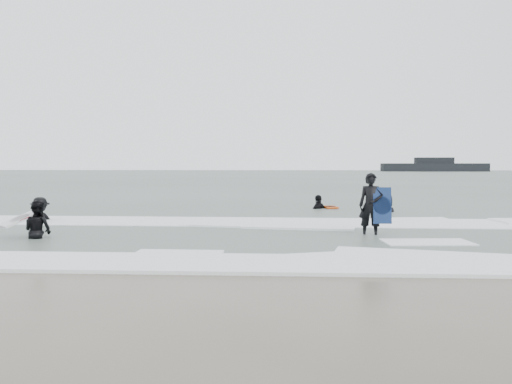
# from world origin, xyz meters

# --- Properties ---
(ground) EXTENTS (320.00, 320.00, 0.00)m
(ground) POSITION_xyz_m (0.00, 0.00, 0.00)
(ground) COLOR brown
(ground) RESTS_ON ground
(sea) EXTENTS (320.00, 320.00, 0.00)m
(sea) POSITION_xyz_m (0.00, 80.00, 0.06)
(sea) COLOR #47544C
(sea) RESTS_ON ground
(surfer_centre) EXTENTS (0.71, 0.55, 1.73)m
(surfer_centre) POSITION_xyz_m (3.18, 3.35, 0.00)
(surfer_centre) COLOR black
(surfer_centre) RESTS_ON ground
(surfer_wading) EXTENTS (0.92, 0.82, 1.56)m
(surfer_wading) POSITION_xyz_m (-5.41, 2.24, 0.00)
(surfer_wading) COLOR black
(surfer_wading) RESTS_ON ground
(surfer_breaker) EXTENTS (1.21, 1.25, 1.71)m
(surfer_breaker) POSITION_xyz_m (-7.15, 5.71, 0.00)
(surfer_breaker) COLOR black
(surfer_breaker) RESTS_ON ground
(surfer_right_near) EXTENTS (1.04, 1.06, 1.79)m
(surfer_right_near) POSITION_xyz_m (2.24, 11.35, 0.00)
(surfer_right_near) COLOR black
(surfer_right_near) RESTS_ON ground
(surfer_right_far) EXTENTS (1.08, 0.88, 1.91)m
(surfer_right_far) POSITION_xyz_m (4.81, 9.91, 0.00)
(surfer_right_far) COLOR black
(surfer_right_far) RESTS_ON ground
(surf_foam) EXTENTS (30.03, 9.06, 0.09)m
(surf_foam) POSITION_xyz_m (0.00, 3.70, 0.04)
(surf_foam) COLOR white
(surf_foam) RESTS_ON ground
(bodyboards) EXTENTS (9.99, 10.41, 1.25)m
(bodyboards) POSITION_xyz_m (0.09, 5.67, 0.50)
(bodyboards) COLOR #10214B
(bodyboards) RESTS_ON ground
(vessel_horizon) EXTENTS (28.48, 5.09, 3.87)m
(vessel_horizon) POSITION_xyz_m (40.61, 131.85, 1.44)
(vessel_horizon) COLOR black
(vessel_horizon) RESTS_ON ground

